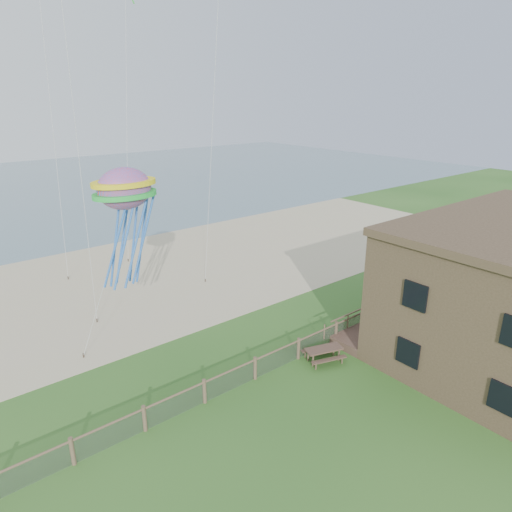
{
  "coord_description": "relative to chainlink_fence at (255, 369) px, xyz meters",
  "views": [
    {
      "loc": [
        -12.27,
        -9.32,
        13.53
      ],
      "look_at": [
        1.67,
        8.0,
        5.67
      ],
      "focal_mm": 32.0,
      "sensor_mm": 36.0,
      "label": 1
    }
  ],
  "objects": [
    {
      "name": "ground",
      "position": [
        0.0,
        -6.0,
        -0.55
      ],
      "size": [
        160.0,
        160.0,
        0.0
      ],
      "primitive_type": "plane",
      "color": "#2B581E",
      "rests_on": "ground"
    },
    {
      "name": "sand_beach",
      "position": [
        0.0,
        16.0,
        -0.55
      ],
      "size": [
        72.0,
        20.0,
        0.02
      ],
      "primitive_type": "cube",
      "color": "#BEB189",
      "rests_on": "ground"
    },
    {
      "name": "ocean",
      "position": [
        0.0,
        60.0,
        -0.55
      ],
      "size": [
        160.0,
        68.0,
        0.02
      ],
      "primitive_type": "cube",
      "color": "slate",
      "rests_on": "ground"
    },
    {
      "name": "chainlink_fence",
      "position": [
        0.0,
        0.0,
        0.0
      ],
      "size": [
        36.2,
        0.2,
        1.25
      ],
      "primitive_type": null,
      "color": "brown",
      "rests_on": "ground"
    },
    {
      "name": "motel_deck",
      "position": [
        13.0,
        -1.0,
        -0.3
      ],
      "size": [
        15.0,
        2.0,
        0.5
      ],
      "primitive_type": "cube",
      "color": "brown",
      "rests_on": "ground"
    },
    {
      "name": "picnic_table",
      "position": [
        3.92,
        -1.0,
        -0.13
      ],
      "size": [
        2.38,
        2.06,
        0.85
      ],
      "primitive_type": null,
      "rotation": [
        0.0,
        0.0,
        -0.32
      ],
      "color": "brown",
      "rests_on": "ground"
    },
    {
      "name": "octopus_kite",
      "position": [
        -4.06,
        4.42,
        7.38
      ],
      "size": [
        3.3,
        2.58,
        6.17
      ],
      "primitive_type": null,
      "rotation": [
        0.0,
        0.0,
        0.16
      ],
      "color": "#FD3828"
    }
  ]
}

